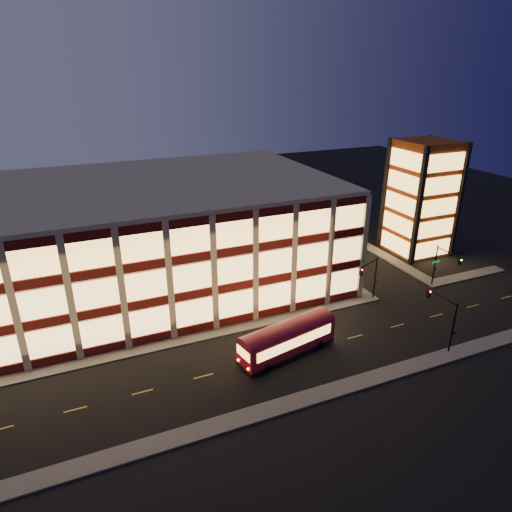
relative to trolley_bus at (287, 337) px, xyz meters
name	(u,v)px	position (x,y,z in m)	size (l,w,h in m)	color
ground	(205,341)	(-7.33, 5.91, -2.08)	(200.00, 200.00, 0.00)	black
sidewalk_office_south	(176,341)	(-10.33, 6.91, -2.01)	(54.00, 2.00, 0.15)	#514F4C
sidewalk_office_east	(309,255)	(15.67, 22.91, -2.01)	(2.00, 30.00, 0.15)	#514F4C
sidewalk_tower_south	(465,276)	(32.67, 6.91, -2.01)	(14.00, 2.00, 0.15)	#514F4C
sidewalk_tower_west	(366,245)	(26.67, 22.91, -2.01)	(2.00, 30.00, 0.15)	#514F4C
sidewalk_near	(249,416)	(-7.33, -7.09, -2.01)	(100.00, 2.00, 0.15)	#514F4C
office_building	(144,236)	(-10.24, 22.83, 5.17)	(50.45, 30.45, 14.50)	tan
stair_tower	(421,198)	(32.63, 17.87, 6.91)	(8.60, 8.60, 18.00)	#8C3814
traffic_signal_far	(370,274)	(14.88, 6.15, 2.03)	(3.79, 1.87, 6.00)	black
traffic_signal_right	(444,262)	(26.17, 5.29, 2.02)	(1.20, 4.37, 6.00)	black
traffic_signal_near	(444,312)	(16.17, -5.12, 2.05)	(0.32, 4.45, 6.00)	black
trolley_bus	(287,337)	(0.00, 0.00, 0.00)	(11.42, 4.99, 3.76)	maroon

